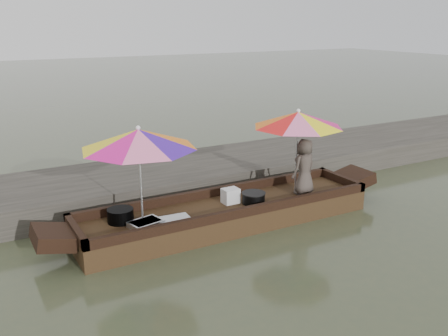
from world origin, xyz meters
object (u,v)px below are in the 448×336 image
tray_crayfish (146,224)px  cooking_pot (120,215)px  tray_scallop (175,220)px  umbrella_stern (297,152)px  charcoal_grill (254,198)px  supply_bag (231,196)px  vendor (304,167)px  boat_hull (227,215)px  umbrella_bow (140,176)px

tray_crayfish → cooking_pot: bearing=127.9°
tray_scallop → umbrella_stern: (2.51, 0.21, 0.74)m
charcoal_grill → supply_bag: (-0.33, 0.22, 0.04)m
vendor → boat_hull: bearing=-16.8°
vendor → cooking_pot: bearing=-17.3°
umbrella_stern → boat_hull: bearing=180.0°
tray_crayfish → umbrella_stern: (2.97, 0.17, 0.73)m
boat_hull → tray_crayfish: (-1.53, -0.17, 0.22)m
cooking_pot → tray_scallop: 0.85m
cooking_pot → tray_crayfish: 0.46m
boat_hull → cooking_pot: 1.84m
tray_crayfish → umbrella_bow: 0.75m
charcoal_grill → vendor: bearing=-0.7°
vendor → umbrella_stern: bearing=-71.5°
tray_crayfish → charcoal_grill: 1.99m
tray_scallop → supply_bag: 1.23m
tray_scallop → umbrella_stern: 2.63m
tray_scallop → vendor: bearing=1.6°
tray_crayfish → vendor: bearing=0.5°
cooking_pot → supply_bag: size_ratio=1.47×
boat_hull → vendor: bearing=-5.2°
vendor → tray_scallop: bearing=-10.0°
boat_hull → umbrella_stern: 1.73m
charcoal_grill → boat_hull: bearing=164.7°
cooking_pot → tray_scallop: size_ratio=0.84×
boat_hull → charcoal_grill: (0.46, -0.13, 0.27)m
tray_scallop → umbrella_bow: bearing=155.0°
umbrella_bow → umbrella_stern: 2.96m
charcoal_grill → supply_bag: bearing=146.8°
tray_scallop → supply_bag: (1.19, 0.30, 0.10)m
boat_hull → umbrella_stern: (1.44, 0.00, 0.95)m
cooking_pot → tray_crayfish: size_ratio=0.84×
supply_bag → umbrella_bow: size_ratio=0.16×
umbrella_bow → tray_crayfish: bearing=-94.1°
tray_scallop → vendor: size_ratio=0.48×
charcoal_grill → vendor: (1.07, -0.01, 0.43)m
boat_hull → vendor: size_ratio=5.02×
supply_bag → umbrella_bow: (-1.64, -0.09, 0.65)m
cooking_pot → tray_scallop: cooking_pot is taller
boat_hull → supply_bag: size_ratio=18.59×
cooking_pot → umbrella_stern: size_ratio=0.25×
boat_hull → vendor: vendor is taller
boat_hull → tray_crayfish: size_ratio=10.56×
supply_bag → vendor: size_ratio=0.27×
supply_bag → tray_scallop: bearing=-165.7°
cooking_pot → charcoal_grill: 2.29m
boat_hull → supply_bag: 0.34m
umbrella_stern → tray_scallop: bearing=-175.2°
charcoal_grill → vendor: 1.15m
tray_scallop → vendor: vendor is taller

